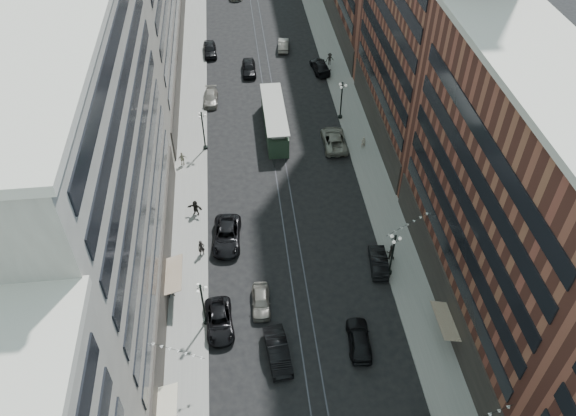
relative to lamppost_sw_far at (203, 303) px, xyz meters
name	(u,v)px	position (x,y,z in m)	size (l,w,h in m)	color
ground	(273,123)	(9.20, 32.00, -3.10)	(220.00, 220.00, 0.00)	black
sidewalk_west	(193,88)	(-1.80, 42.00, -3.02)	(4.00, 180.00, 0.15)	gray
sidewalk_east	(340,80)	(20.20, 42.00, -3.02)	(4.00, 180.00, 0.15)	gray
rail_west	(263,85)	(8.50, 42.00, -3.09)	(0.12, 180.00, 0.02)	#2D2D33
rail_east	(272,84)	(9.90, 42.00, -3.09)	(0.12, 180.00, 0.02)	#2D2D33
building_west_mid	(93,181)	(-7.80, 5.00, 10.90)	(8.00, 36.00, 28.00)	#A09A8E
building_east_mid	(510,209)	(26.20, 0.00, 8.90)	(8.00, 30.00, 24.00)	brown
lamppost_sw_far	(203,303)	(0.00, 0.00, 0.00)	(1.03, 1.14, 5.52)	black
lamppost_sw_mid	(203,129)	(0.00, 27.00, 0.00)	(1.03, 1.14, 5.52)	black
lamppost_se_far	(393,253)	(18.40, 4.00, 0.00)	(1.03, 1.14, 5.52)	black
lamppost_se_mid	(341,99)	(18.40, 32.00, 0.00)	(1.03, 1.14, 5.52)	black
streetcar	(274,120)	(9.20, 30.17, -1.49)	(2.79, 12.60, 3.49)	#263D2A
car_2	(219,321)	(1.27, -0.43, -2.34)	(2.50, 5.42, 1.50)	black
car_5	(278,351)	(6.32, -4.28, -2.24)	(1.82, 5.22, 1.72)	black
pedestrian_2	(172,291)	(-3.20, 3.40, -2.12)	(0.80, 0.44, 1.65)	black
car_7	(227,236)	(2.28, 10.37, -2.23)	(2.86, 6.20, 1.72)	black
car_8	(211,98)	(0.80, 38.12, -2.40)	(1.96, 4.82, 1.40)	slate
car_9	(210,49)	(0.80, 52.37, -2.23)	(2.05, 5.10, 1.74)	black
car_10	(379,261)	(17.53, 5.12, -2.32)	(1.64, 4.70, 1.55)	black
car_11	(334,140)	(16.53, 26.08, -2.23)	(2.89, 6.27, 1.74)	gray
car_12	(320,66)	(17.60, 45.14, -2.28)	(2.29, 5.62, 1.63)	black
car_13	(249,68)	(6.70, 45.75, -2.22)	(2.07, 5.13, 1.75)	black
car_14	(283,45)	(12.72, 52.83, -2.32)	(1.63, 4.68, 1.54)	slate
pedestrian_5	(195,208)	(-1.06, 14.85, -1.99)	(1.77, 0.51, 1.91)	black
pedestrian_6	(182,159)	(-2.76, 23.98, -2.05)	(1.05, 0.48, 1.79)	#A29D86
pedestrian_7	(391,252)	(18.97, 5.98, -2.01)	(0.91, 0.50, 1.88)	black
pedestrian_8	(363,143)	(20.09, 24.88, -2.10)	(0.61, 0.40, 1.69)	#ACA08E
pedestrian_9	(330,59)	(19.35, 46.73, -1.99)	(1.23, 0.51, 1.91)	black
car_extra_0	(261,301)	(5.25, 1.45, -2.36)	(1.74, 4.33, 1.48)	slate
car_extra_1	(359,339)	(13.70, -3.81, -2.26)	(1.97, 4.91, 1.67)	black
pedestrian_extra_0	(201,248)	(-0.37, 8.66, -1.99)	(0.70, 0.46, 1.91)	black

